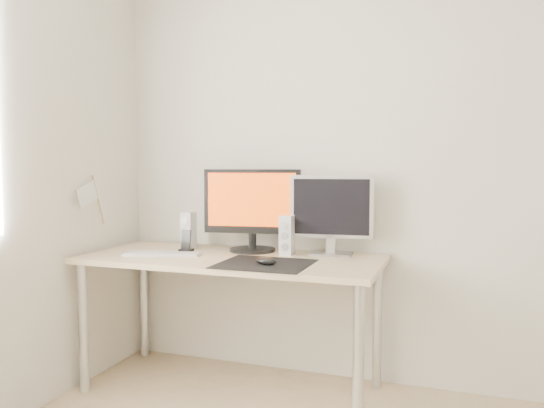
# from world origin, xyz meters

# --- Properties ---
(wall_back) EXTENTS (3.50, 0.00, 3.50)m
(wall_back) POSITION_xyz_m (0.00, 1.75, 1.25)
(wall_back) COLOR silver
(wall_back) RESTS_ON ground
(mousepad) EXTENTS (0.45, 0.40, 0.00)m
(mousepad) POSITION_xyz_m (-0.68, 1.23, 0.73)
(mousepad) COLOR black
(mousepad) RESTS_ON desk
(mouse) EXTENTS (0.10, 0.06, 0.04)m
(mouse) POSITION_xyz_m (-0.66, 1.20, 0.75)
(mouse) COLOR black
(mouse) RESTS_ON mousepad
(desk) EXTENTS (1.60, 0.70, 0.73)m
(desk) POSITION_xyz_m (-0.93, 1.38, 0.65)
(desk) COLOR #D1B587
(desk) RESTS_ON ground
(main_monitor) EXTENTS (0.55, 0.30, 0.47)m
(main_monitor) POSITION_xyz_m (-0.88, 1.57, 0.98)
(main_monitor) COLOR black
(main_monitor) RESTS_ON desk
(second_monitor) EXTENTS (0.45, 0.18, 0.43)m
(second_monitor) POSITION_xyz_m (-0.43, 1.60, 0.97)
(second_monitor) COLOR #AAAAAC
(second_monitor) RESTS_ON desk
(speaker_left) EXTENTS (0.07, 0.08, 0.22)m
(speaker_left) POSITION_xyz_m (-1.27, 1.54, 0.84)
(speaker_left) COLOR white
(speaker_left) RESTS_ON desk
(speaker_right) EXTENTS (0.07, 0.08, 0.22)m
(speaker_right) POSITION_xyz_m (-0.66, 1.53, 0.84)
(speaker_right) COLOR white
(speaker_right) RESTS_ON desk
(keyboard) EXTENTS (0.44, 0.21, 0.02)m
(keyboard) POSITION_xyz_m (-1.29, 1.29, 0.74)
(keyboard) COLOR silver
(keyboard) RESTS_ON desk
(phone_dock) EXTENTS (0.07, 0.06, 0.12)m
(phone_dock) POSITION_xyz_m (-1.24, 1.45, 0.77)
(phone_dock) COLOR black
(phone_dock) RESTS_ON desk
(pennant) EXTENTS (0.01, 0.23, 0.29)m
(pennant) POSITION_xyz_m (-1.72, 1.24, 1.05)
(pennant) COLOR #A57F54
(pennant) RESTS_ON wall_left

